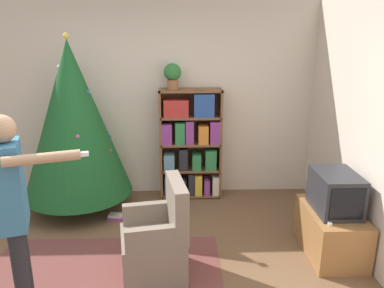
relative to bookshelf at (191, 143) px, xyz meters
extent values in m
cube|color=beige|center=(-0.60, 0.22, 0.54)|extent=(8.00, 0.10, 2.60)
cube|color=brown|center=(-0.40, 0.01, -0.02)|extent=(0.03, 0.29, 1.48)
cube|color=brown|center=(0.39, 0.01, -0.02)|extent=(0.03, 0.29, 1.48)
cube|color=brown|center=(-0.01, 0.01, 0.71)|extent=(0.82, 0.29, 0.03)
cube|color=brown|center=(-0.01, 0.15, -0.02)|extent=(0.82, 0.01, 1.48)
cube|color=brown|center=(-0.01, 0.01, -0.73)|extent=(0.79, 0.29, 0.03)
cube|color=#284C93|center=(-0.32, -0.03, -0.58)|extent=(0.08, 0.22, 0.26)
cube|color=#2D7A42|center=(-0.22, -0.03, -0.59)|extent=(0.07, 0.21, 0.24)
cube|color=#232328|center=(-0.12, -0.03, -0.60)|extent=(0.10, 0.22, 0.22)
cube|color=#232328|center=(0.00, -0.03, -0.56)|extent=(0.08, 0.22, 0.30)
cube|color=gold|center=(0.10, -0.03, -0.57)|extent=(0.09, 0.22, 0.28)
cube|color=#843889|center=(0.21, -0.01, -0.61)|extent=(0.07, 0.26, 0.21)
cube|color=beige|center=(0.33, -0.03, -0.58)|extent=(0.08, 0.21, 0.26)
cube|color=brown|center=(-0.01, 0.01, -0.36)|extent=(0.79, 0.29, 0.03)
cube|color=#5B899E|center=(-0.30, -0.03, -0.24)|extent=(0.14, 0.22, 0.22)
cube|color=#232328|center=(-0.11, -0.02, -0.20)|extent=(0.11, 0.24, 0.29)
cube|color=#2D7A42|center=(0.07, 0.00, -0.24)|extent=(0.12, 0.27, 0.21)
cube|color=#2D7A42|center=(0.26, -0.03, -0.21)|extent=(0.14, 0.21, 0.27)
cube|color=brown|center=(-0.01, 0.01, 0.00)|extent=(0.79, 0.29, 0.03)
cube|color=#843889|center=(-0.32, -0.02, 0.15)|extent=(0.13, 0.24, 0.27)
cube|color=#2D7A42|center=(-0.15, -0.01, 0.16)|extent=(0.12, 0.27, 0.29)
cube|color=#843889|center=(-0.02, -0.01, 0.17)|extent=(0.11, 0.27, 0.31)
cube|color=orange|center=(0.16, -0.01, 0.14)|extent=(0.13, 0.27, 0.24)
cube|color=#843889|center=(0.31, 0.00, 0.16)|extent=(0.13, 0.28, 0.30)
cube|color=brown|center=(-0.01, 0.01, 0.36)|extent=(0.79, 0.29, 0.03)
cube|color=#B22D28|center=(-0.20, -0.02, 0.49)|extent=(0.32, 0.23, 0.22)
cube|color=#284C93|center=(0.16, 0.00, 0.53)|extent=(0.26, 0.27, 0.30)
cube|color=#996638|center=(1.37, -1.46, -0.52)|extent=(0.50, 0.83, 0.47)
cube|color=#28282D|center=(1.37, -1.46, -0.09)|extent=(0.39, 0.54, 0.40)
cube|color=black|center=(1.37, -1.73, -0.09)|extent=(0.32, 0.01, 0.31)
cube|color=white|center=(1.22, -1.70, -0.27)|extent=(0.04, 0.12, 0.02)
cylinder|color=#4C3323|center=(-1.43, -0.33, -0.71)|extent=(0.36, 0.36, 0.10)
cylinder|color=brown|center=(-1.43, -0.33, -0.60)|extent=(0.08, 0.08, 0.12)
cone|color=#195123|center=(-1.43, -0.33, 0.41)|extent=(1.33, 1.33, 1.89)
sphere|color=red|center=(-1.01, -0.43, 0.04)|extent=(0.06, 0.06, 0.06)
sphere|color=red|center=(-1.68, 0.11, -0.15)|extent=(0.05, 0.05, 0.05)
sphere|color=silver|center=(-1.54, -0.35, 1.04)|extent=(0.05, 0.05, 0.05)
sphere|color=#335BB2|center=(-1.23, -0.35, 0.75)|extent=(0.06, 0.06, 0.06)
sphere|color=#335BB2|center=(-1.58, -0.07, 0.46)|extent=(0.06, 0.06, 0.06)
sphere|color=#B74C93|center=(-1.31, -0.66, 0.29)|extent=(0.05, 0.05, 0.05)
sphere|color=#335BB2|center=(-1.42, -0.14, 0.80)|extent=(0.04, 0.04, 0.04)
sphere|color=#335BB2|center=(-1.65, 0.09, -0.04)|extent=(0.07, 0.07, 0.07)
sphere|color=#335BB2|center=(-1.04, -0.25, 0.16)|extent=(0.06, 0.06, 0.06)
sphere|color=#E5CC4C|center=(-1.43, -0.33, 1.39)|extent=(0.07, 0.07, 0.07)
cube|color=#7A6B5B|center=(-0.41, -1.77, -0.55)|extent=(0.65, 0.65, 0.42)
cube|color=#7A6B5B|center=(-0.18, -1.73, -0.09)|extent=(0.22, 0.57, 0.50)
cube|color=#7A6B5B|center=(-0.45, -1.54, -0.24)|extent=(0.51, 0.17, 0.20)
cube|color=#7A6B5B|center=(-0.37, -2.01, -0.24)|extent=(0.51, 0.17, 0.20)
cylinder|color=#232328|center=(-1.37, -2.25, -0.34)|extent=(0.11, 0.11, 0.83)
cylinder|color=#232328|center=(-1.31, -2.42, -0.34)|extent=(0.11, 0.11, 0.83)
cube|color=teal|center=(-1.34, -2.34, 0.39)|extent=(0.27, 0.36, 0.63)
cylinder|color=tan|center=(-1.40, -2.15, 0.36)|extent=(0.07, 0.07, 0.50)
cylinder|color=tan|center=(-1.05, -2.45, 0.63)|extent=(0.48, 0.21, 0.07)
cube|color=white|center=(-0.82, -2.38, 0.63)|extent=(0.12, 0.07, 0.03)
sphere|color=tan|center=(-1.34, -2.34, 0.80)|extent=(0.19, 0.19, 0.19)
cylinder|color=#935B38|center=(-0.24, 0.01, 0.78)|extent=(0.14, 0.14, 0.12)
sphere|color=#2D7033|center=(-0.24, 0.01, 0.94)|extent=(0.22, 0.22, 0.22)
cube|color=#843889|center=(-0.94, -0.65, -0.74)|extent=(0.20, 0.14, 0.03)
cube|color=beige|center=(-0.94, -0.65, -0.71)|extent=(0.18, 0.14, 0.03)
camera|label=1|loc=(-0.15, -4.79, 1.41)|focal=35.00mm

